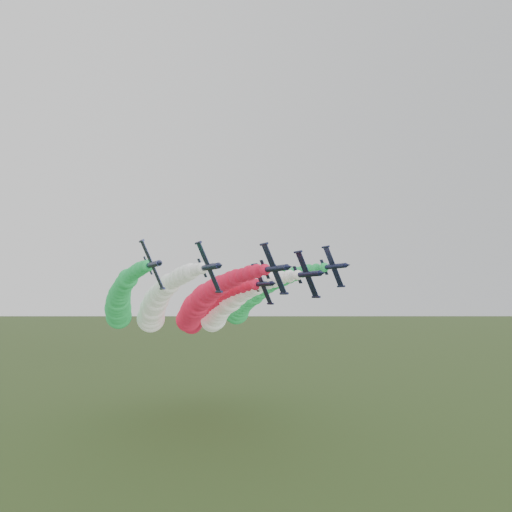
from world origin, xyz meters
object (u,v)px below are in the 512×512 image
(jet_inner_right, at_px, (225,308))
(jet_lead, at_px, (198,306))
(jet_inner_left, at_px, (156,306))
(jet_outer_left, at_px, (120,304))
(jet_trail, at_px, (201,312))
(jet_outer_right, at_px, (249,301))

(jet_inner_right, bearing_deg, jet_lead, -153.18)
(jet_lead, relative_size, jet_inner_left, 0.99)
(jet_inner_left, height_order, jet_outer_left, jet_outer_left)
(jet_inner_right, bearing_deg, jet_outer_left, 160.32)
(jet_lead, relative_size, jet_inner_right, 1.00)
(jet_lead, bearing_deg, jet_inner_left, 142.77)
(jet_inner_left, bearing_deg, jet_outer_left, 137.50)
(jet_trail, bearing_deg, jet_lead, -112.22)
(jet_outer_right, distance_m, jet_trail, 15.19)
(jet_inner_right, bearing_deg, jet_outer_right, 38.86)
(jet_inner_right, xyz_separation_m, jet_outer_left, (-26.87, 9.61, 1.28))
(jet_outer_left, height_order, jet_trail, jet_outer_left)
(jet_lead, height_order, jet_outer_left, jet_outer_left)
(jet_outer_left, bearing_deg, jet_trail, 13.85)
(jet_lead, height_order, jet_trail, jet_lead)
(jet_lead, distance_m, jet_inner_right, 10.70)
(jet_lead, height_order, jet_inner_right, jet_lead)
(jet_lead, distance_m, jet_outer_right, 26.69)
(jet_outer_left, relative_size, jet_outer_right, 0.99)
(jet_inner_left, bearing_deg, jet_trail, 37.42)
(jet_inner_left, relative_size, jet_trail, 1.00)
(jet_inner_left, distance_m, jet_outer_right, 32.44)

